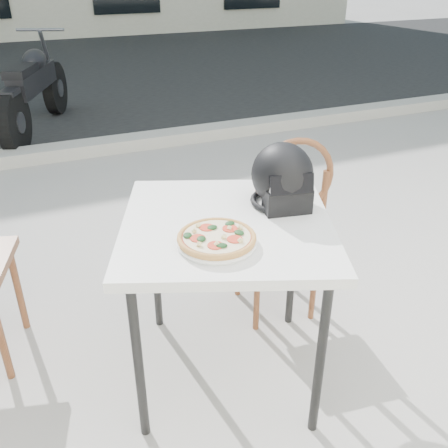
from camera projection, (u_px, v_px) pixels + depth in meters
name	position (u px, v px, depth m)	size (l,w,h in m)	color
ground	(306.00, 317.00, 2.67)	(80.00, 80.00, 0.00)	#A19D99
street_asphalt	(86.00, 72.00, 8.34)	(30.00, 8.00, 0.00)	black
curb	(152.00, 140.00, 5.08)	(30.00, 0.25, 0.12)	#9E9C94
cafe_table_main	(227.00, 237.00, 2.00)	(1.07, 1.07, 0.78)	white
plate	(217.00, 243.00, 1.80)	(0.34, 0.34, 0.02)	white
pizza	(217.00, 237.00, 1.79)	(0.35, 0.35, 0.04)	#BC8544
helmet	(283.00, 178.00, 2.05)	(0.30, 0.31, 0.26)	black
cafe_chair_main	(283.00, 221.00, 2.44)	(0.43, 0.43, 1.02)	brown
motorcycle	(35.00, 90.00, 5.33)	(0.87, 1.93, 1.01)	black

